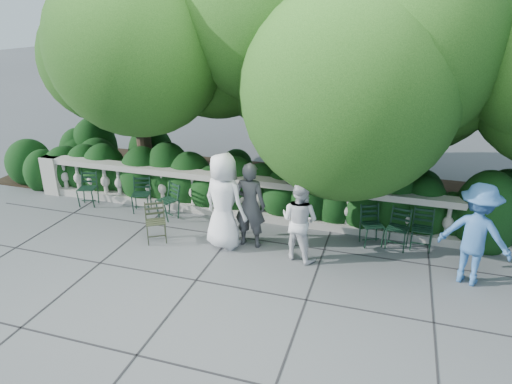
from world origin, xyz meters
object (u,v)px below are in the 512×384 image
(person_older_blue, at_px, (476,235))
(chair_weathered, at_px, (158,244))
(chair_e, at_px, (419,252))
(person_casual_man, at_px, (300,220))
(person_woman_grey, at_px, (250,205))
(chair_f, at_px, (394,251))
(chair_d, at_px, (373,248))
(chair_a, at_px, (164,220))
(chair_c, at_px, (142,214))
(person_businessman, at_px, (224,201))
(chair_b, at_px, (87,207))

(person_older_blue, bearing_deg, chair_weathered, 22.54)
(chair_weathered, bearing_deg, chair_e, -18.01)
(person_casual_man, bearing_deg, person_woman_grey, 7.91)
(person_older_blue, bearing_deg, chair_f, -11.81)
(chair_d, relative_size, person_woman_grey, 0.47)
(chair_a, distance_m, chair_d, 4.70)
(chair_d, xyz_separation_m, chair_f, (0.41, -0.01, 0.00))
(chair_d, bearing_deg, chair_c, 153.87)
(chair_e, bearing_deg, chair_c, -177.10)
(chair_d, xyz_separation_m, person_woman_grey, (-2.43, -0.61, 0.89))
(chair_a, distance_m, person_businessman, 2.16)
(chair_e, bearing_deg, chair_weathered, -163.48)
(chair_a, distance_m, chair_f, 5.11)
(chair_a, xyz_separation_m, person_businessman, (1.79, -0.72, 0.98))
(chair_a, relative_size, person_older_blue, 0.45)
(chair_a, bearing_deg, chair_d, 28.57)
(chair_d, bearing_deg, person_woman_grey, 168.77)
(chair_c, distance_m, person_businessman, 2.77)
(chair_c, distance_m, person_woman_grey, 3.14)
(chair_b, bearing_deg, chair_f, -14.82)
(chair_e, xyz_separation_m, chair_weathered, (-5.14, -1.27, 0.00))
(chair_e, xyz_separation_m, person_businessman, (-3.81, -0.89, 0.98))
(chair_c, xyz_separation_m, chair_e, (6.25, 0.03, 0.00))
(person_casual_man, bearing_deg, chair_f, -135.97)
(chair_d, height_order, person_woman_grey, person_woman_grey)
(person_businessman, bearing_deg, chair_f, -147.67)
(chair_a, height_order, chair_c, same)
(chair_a, bearing_deg, person_woman_grey, 14.35)
(chair_f, bearing_deg, chair_c, -169.14)
(chair_f, distance_m, person_businessman, 3.55)
(person_businessman, height_order, person_older_blue, person_businessman)
(person_woman_grey, bearing_deg, chair_d, -163.45)
(chair_c, bearing_deg, person_casual_man, -32.08)
(chair_c, height_order, person_casual_man, person_casual_man)
(chair_a, distance_m, person_casual_man, 3.51)
(chair_f, bearing_deg, chair_d, -169.82)
(chair_c, relative_size, person_woman_grey, 0.47)
(chair_d, distance_m, person_older_blue, 2.06)
(chair_c, bearing_deg, chair_weathered, -67.74)
(chair_b, height_order, chair_c, same)
(chair_b, xyz_separation_m, person_older_blue, (8.51, -0.75, 0.92))
(chair_f, bearing_deg, chair_e, 23.81)
(chair_c, height_order, chair_weathered, same)
(chair_a, height_order, person_woman_grey, person_woman_grey)
(chair_f, relative_size, chair_weathered, 1.00)
(chair_a, distance_m, person_woman_grey, 2.50)
(chair_a, relative_size, chair_d, 1.00)
(chair_a, xyz_separation_m, chair_weathered, (0.45, -1.10, 0.00))
(person_woman_grey, xyz_separation_m, person_casual_man, (1.06, -0.21, -0.09))
(person_businessman, distance_m, person_casual_man, 1.55)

